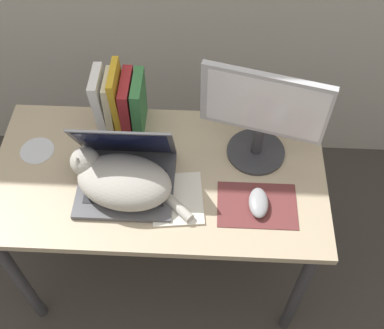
# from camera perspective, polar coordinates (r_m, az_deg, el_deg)

# --- Properties ---
(ground_plane) EXTENTS (12.00, 12.00, 0.00)m
(ground_plane) POSITION_cam_1_polar(r_m,az_deg,el_deg) (2.17, -3.64, -18.88)
(ground_plane) COLOR #3D3833
(desk) EXTENTS (1.15, 0.60, 0.72)m
(desk) POSITION_cam_1_polar(r_m,az_deg,el_deg) (1.73, -3.86, -2.88)
(desk) COLOR tan
(desk) RESTS_ON ground_plane
(laptop) EXTENTS (0.32, 0.28, 0.27)m
(laptop) POSITION_cam_1_polar(r_m,az_deg,el_deg) (1.60, -7.85, -0.87)
(laptop) COLOR #4C4C51
(laptop) RESTS_ON desk
(cat) EXTENTS (0.41, 0.26, 0.14)m
(cat) POSITION_cam_1_polar(r_m,az_deg,el_deg) (1.57, -8.44, -1.81)
(cat) COLOR #B2ADA3
(cat) RESTS_ON desk
(external_monitor) EXTENTS (0.40, 0.20, 0.37)m
(external_monitor) POSITION_cam_1_polar(r_m,az_deg,el_deg) (1.57, 8.32, 5.85)
(external_monitor) COLOR #333338
(external_monitor) RESTS_ON desk
(mousepad) EXTENTS (0.26, 0.18, 0.00)m
(mousepad) POSITION_cam_1_polar(r_m,az_deg,el_deg) (1.59, 7.72, -4.80)
(mousepad) COLOR brown
(mousepad) RESTS_ON desk
(computer_mouse) EXTENTS (0.06, 0.11, 0.04)m
(computer_mouse) POSITION_cam_1_polar(r_m,az_deg,el_deg) (1.57, 7.89, -4.50)
(computer_mouse) COLOR #99999E
(computer_mouse) RESTS_ON mousepad
(book_row) EXTENTS (0.17, 0.17, 0.26)m
(book_row) POSITION_cam_1_polar(r_m,az_deg,el_deg) (1.72, -8.46, 7.28)
(book_row) COLOR white
(book_row) RESTS_ON desk
(notepad) EXTENTS (0.19, 0.22, 0.01)m
(notepad) POSITION_cam_1_polar(r_m,az_deg,el_deg) (1.59, -1.71, -4.07)
(notepad) COLOR silver
(notepad) RESTS_ON desk
(cd_disc) EXTENTS (0.12, 0.12, 0.00)m
(cd_disc) POSITION_cam_1_polar(r_m,az_deg,el_deg) (1.79, -17.88, 1.59)
(cd_disc) COLOR silver
(cd_disc) RESTS_ON desk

